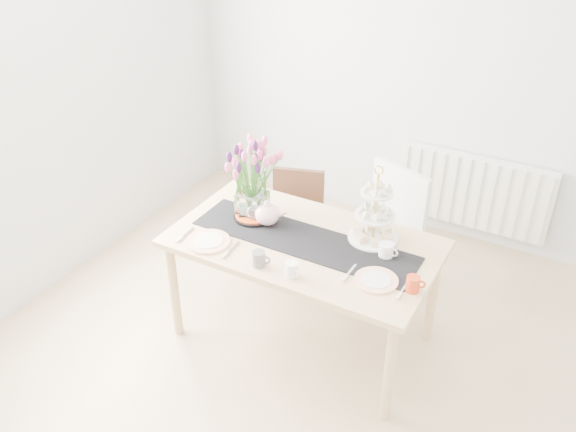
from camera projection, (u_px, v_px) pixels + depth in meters
The scene contains 16 objects.
room_shell at pixel (278, 207), 2.93m from camera, with size 4.50×4.50×4.50m.
radiator at pixel (473, 192), 4.79m from camera, with size 1.20×0.08×0.60m, color white.
dining_table at pixel (303, 251), 3.71m from camera, with size 1.60×0.90×0.75m.
chair_brown at pixel (296, 215), 4.50m from camera, with size 0.49×0.49×0.77m.
chair_white at pixel (385, 224), 4.18m from camera, with size 0.61×0.61×0.95m.
table_runner at pixel (304, 240), 3.66m from camera, with size 1.40×0.35×0.01m, color black.
tulip_vase at pixel (251, 169), 3.74m from camera, with size 0.61×0.61×0.52m.
cake_stand at pixel (374, 222), 3.61m from camera, with size 0.30×0.30×0.45m.
teapot at pixel (267, 214), 3.78m from camera, with size 0.25×0.20×0.16m, color white, non-canonical shape.
cream_jug at pixel (386, 250), 3.50m from camera, with size 0.09×0.09×0.09m, color white.
tart_tin at pixel (254, 216), 3.88m from camera, with size 0.26×0.26×0.03m.
mug_grey at pixel (259, 259), 3.43m from camera, with size 0.08×0.08×0.09m, color slate.
mug_white at pixel (292, 269), 3.34m from camera, with size 0.07×0.07×0.09m, color white.
mug_orange at pixel (413, 284), 3.23m from camera, with size 0.07×0.07×0.09m, color red.
plate_left at pixel (208, 241), 3.65m from camera, with size 0.26×0.26×0.01m, color white.
plate_right at pixel (376, 280), 3.32m from camera, with size 0.24×0.24×0.01m, color white.
Camera 1 is at (1.27, -2.17, 2.80)m, focal length 38.00 mm.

